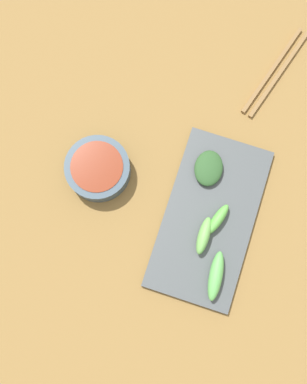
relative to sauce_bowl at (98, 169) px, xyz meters
name	(u,v)px	position (x,y,z in m)	size (l,w,h in m)	color
tabletop	(167,212)	(0.16, -0.04, -0.03)	(2.10, 2.10, 0.02)	olive
sauce_bowl	(98,169)	(0.00, 0.00, 0.00)	(0.13, 0.13, 0.04)	#374958
serving_plate	(209,218)	(0.24, -0.02, -0.02)	(0.18, 0.34, 0.01)	#484E50
broccoli_stalk_0	(216,276)	(0.28, -0.13, 0.00)	(0.03, 0.10, 0.03)	#5CAF53
broccoli_stalk_1	(218,219)	(0.26, -0.02, 0.00)	(0.02, 0.07, 0.03)	#5DB347
broccoli_leafy_2	(209,168)	(0.21, 0.07, 0.00)	(0.06, 0.07, 0.02)	#2D552A
broccoli_stalk_3	(204,236)	(0.24, -0.06, 0.00)	(0.02, 0.08, 0.03)	#6EB554
chopsticks	(275,72)	(0.29, 0.32, -0.02)	(0.09, 0.23, 0.01)	olive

